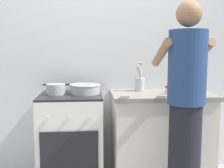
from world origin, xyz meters
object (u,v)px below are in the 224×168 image
spice_bottle (167,90)px  person (186,109)px  stove_range (72,139)px  mixing_bowl (85,89)px  utensil_crock (140,82)px  pot (56,89)px  oil_bottle (184,81)px

spice_bottle → person: person is taller
stove_range → person: (0.95, -0.55, 0.41)m
mixing_bowl → utensil_crock: (0.57, 0.14, 0.04)m
pot → utensil_crock: (0.85, 0.16, 0.04)m
pot → mixing_bowl: bearing=4.2°
spice_bottle → person: 0.49m
spice_bottle → oil_bottle: 0.24m
pot → oil_bottle: 1.28m
oil_bottle → person: 0.63m
spice_bottle → person: bearing=-88.5°
mixing_bowl → person: size_ratio=0.18×
oil_bottle → person: (-0.19, -0.58, -0.15)m
stove_range → utensil_crock: (0.71, 0.16, 0.54)m
stove_range → oil_bottle: oil_bottle is taller
pot → mixing_bowl: pot is taller
mixing_bowl → person: person is taller
stove_range → mixing_bowl: 0.52m
pot → person: person is taller
utensil_crock → person: 0.76m
person → stove_range: bearing=150.0°
pot → person: bearing=-26.9°
person → oil_bottle: bearing=71.9°
mixing_bowl → stove_range: bearing=-169.9°
mixing_bowl → utensil_crock: 0.58m
mixing_bowl → oil_bottle: oil_bottle is taller
spice_bottle → pot: bearing=176.3°
stove_range → utensil_crock: utensil_crock is taller
mixing_bowl → spice_bottle: 0.80m
pot → spice_bottle: 1.08m
mixing_bowl → person: (0.81, -0.57, -0.09)m
utensil_crock → spice_bottle: (0.23, -0.23, -0.05)m
mixing_bowl → utensil_crock: size_ratio=0.99×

